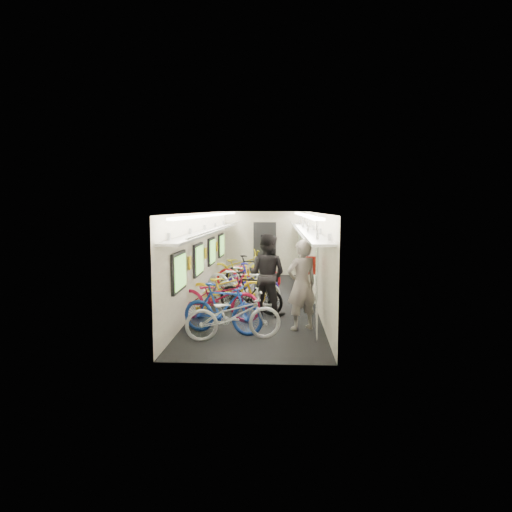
# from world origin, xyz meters

# --- Properties ---
(train_car_shell) EXTENTS (10.00, 10.00, 10.00)m
(train_car_shell) POSITION_xyz_m (-0.36, 0.71, 1.66)
(train_car_shell) COLOR black
(train_car_shell) RESTS_ON ground
(bicycle_0) EXTENTS (1.94, 1.04, 0.97)m
(bicycle_0) POSITION_xyz_m (-0.32, -3.64, 0.48)
(bicycle_0) COLOR #BABABF
(bicycle_0) RESTS_ON ground
(bicycle_1) EXTENTS (1.77, 0.93, 1.03)m
(bicycle_1) POSITION_xyz_m (-0.57, -3.24, 0.51)
(bicycle_1) COLOR #183995
(bicycle_1) RESTS_ON ground
(bicycle_2) EXTENTS (2.12, 1.15, 1.06)m
(bicycle_2) POSITION_xyz_m (-0.83, -2.15, 0.53)
(bicycle_2) COLOR maroon
(bicycle_2) RESTS_ON ground
(bicycle_3) EXTENTS (1.72, 1.05, 1.00)m
(bicycle_3) POSITION_xyz_m (-0.13, -1.42, 0.50)
(bicycle_3) COLOR black
(bicycle_3) RESTS_ON ground
(bicycle_4) EXTENTS (2.16, 1.25, 1.07)m
(bicycle_4) POSITION_xyz_m (-0.77, -0.93, 0.54)
(bicycle_4) COLOR yellow
(bicycle_4) RESTS_ON ground
(bicycle_5) EXTENTS (1.75, 0.66, 1.02)m
(bicycle_5) POSITION_xyz_m (-0.26, -0.65, 0.51)
(bicycle_5) COLOR white
(bicycle_5) RESTS_ON ground
(bicycle_6) EXTENTS (2.18, 1.40, 1.08)m
(bicycle_6) POSITION_xyz_m (-0.52, 0.24, 0.54)
(bicycle_6) COLOR #BBBCC0
(bicycle_6) RESTS_ON ground
(bicycle_7) EXTENTS (1.68, 1.08, 0.98)m
(bicycle_7) POSITION_xyz_m (-0.20, 0.51, 0.49)
(bicycle_7) COLOR #211CAD
(bicycle_7) RESTS_ON ground
(bicycle_8) EXTENTS (2.05, 0.88, 1.04)m
(bicycle_8) POSITION_xyz_m (-0.39, 1.63, 0.52)
(bicycle_8) COLOR maroon
(bicycle_8) RESTS_ON ground
(bicycle_9) EXTENTS (1.78, 0.79, 1.03)m
(bicycle_9) POSITION_xyz_m (-0.33, 2.16, 0.52)
(bicycle_9) COLOR black
(bicycle_9) RESTS_ON ground
(bicycle_10) EXTENTS (2.28, 1.38, 1.13)m
(bicycle_10) POSITION_xyz_m (-0.78, 2.94, 0.57)
(bicycle_10) COLOR #BAA711
(bicycle_10) RESTS_ON ground
(passenger_near) EXTENTS (0.82, 0.72, 1.88)m
(passenger_near) POSITION_xyz_m (1.02, -2.82, 0.94)
(passenger_near) COLOR gray
(passenger_near) RESTS_ON ground
(passenger_mid) EXTENTS (1.14, 1.03, 1.93)m
(passenger_mid) POSITION_xyz_m (0.26, -1.58, 0.96)
(passenger_mid) COLOR black
(passenger_mid) RESTS_ON ground
(backpack) EXTENTS (0.26, 0.14, 0.38)m
(backpack) POSITION_xyz_m (1.24, -2.28, 1.28)
(backpack) COLOR red
(backpack) RESTS_ON passenger_near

